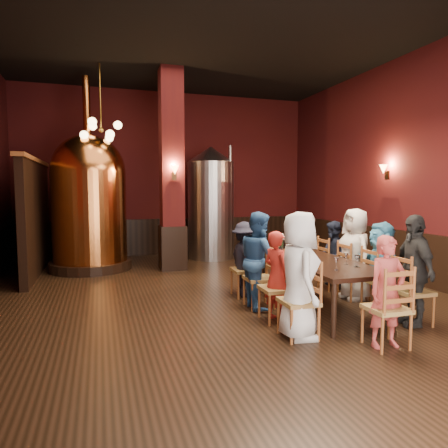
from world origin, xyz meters
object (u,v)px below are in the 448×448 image
object	(u,v)px
person_0	(299,275)
person_1	(277,276)
dining_table	(319,264)
rose_vase	(281,239)
steel_vessel	(211,203)
person_2	(259,260)
copper_kettle	(89,201)

from	to	relation	value
person_0	person_1	bearing A→B (deg)	9.22
dining_table	rose_vase	distance (m)	1.05
person_1	rose_vase	size ratio (longest dim) A/B	3.84
person_0	steel_vessel	distance (m)	5.91
person_0	person_1	distance (m)	0.69
steel_vessel	rose_vase	world-z (taller)	steel_vessel
person_1	steel_vessel	bearing A→B (deg)	-22.04
steel_vessel	person_2	bearing A→B (deg)	-96.03
copper_kettle	rose_vase	world-z (taller)	copper_kettle
copper_kettle	person_2	bearing A→B (deg)	-56.71
dining_table	steel_vessel	world-z (taller)	steel_vessel
person_2	steel_vessel	xyz separation A→B (m)	(0.48, 4.52, 0.72)
person_0	steel_vessel	size ratio (longest dim) A/B	0.53
person_0	person_1	world-z (taller)	person_0
person_2	dining_table	bearing A→B (deg)	-109.70
dining_table	steel_vessel	xyz separation A→B (m)	(-0.37, 4.87, 0.78)
person_0	person_2	world-z (taller)	person_0
person_1	person_2	distance (m)	0.67
dining_table	person_1	xyz separation A→B (m)	(-0.86, -0.31, -0.06)
steel_vessel	rose_vase	bearing A→B (deg)	-87.08
dining_table	person_2	xyz separation A→B (m)	(-0.84, 0.35, 0.06)
person_2	steel_vessel	distance (m)	4.60
dining_table	copper_kettle	world-z (taller)	copper_kettle
person_0	person_1	xyz separation A→B (m)	(0.01, 0.67, -0.15)
person_2	copper_kettle	xyz separation A→B (m)	(-2.56, 3.89, 0.83)
person_1	person_2	bearing A→B (deg)	-17.73
dining_table	person_2	size ratio (longest dim) A/B	1.62
person_0	rose_vase	size ratio (longest dim) A/B	4.76
dining_table	copper_kettle	distance (m)	5.51
person_0	copper_kettle	bearing A→B (deg)	36.16
person_0	person_2	size ratio (longest dim) A/B	1.05
person_2	person_1	bearing A→B (deg)	-178.48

